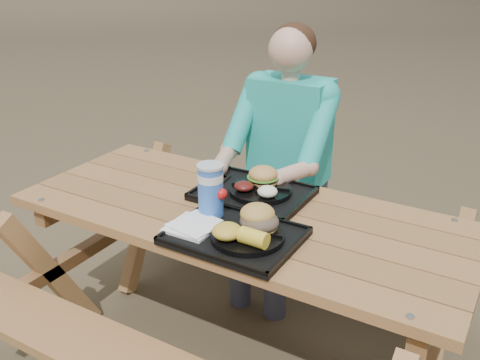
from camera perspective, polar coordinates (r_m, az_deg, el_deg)
The scene contains 18 objects.
ground at distance 2.54m, azimuth -0.00°, elevation -18.50°, with size 60.00×60.00×0.00m, color #999999.
picnic_table at distance 2.31m, azimuth -0.00°, elevation -11.57°, with size 1.80×1.49×0.75m, color #999999, non-canonical shape.
tray_near at distance 1.91m, azimuth -0.56°, elevation -6.06°, with size 0.45×0.35×0.02m, color black.
tray_far at distance 2.23m, azimuth 1.40°, elevation -1.53°, with size 0.45×0.35×0.02m, color black.
plate_near at distance 1.87m, azimuth 0.81°, elevation -6.02°, with size 0.26×0.26×0.02m, color black.
plate_far at distance 2.21m, azimuth 2.21°, elevation -1.13°, with size 0.26×0.26×0.02m, color black.
napkin_stack at distance 1.95m, azimuth -5.09°, elevation -4.86°, with size 0.17×0.17×0.02m, color white.
soda_cup at distance 2.00m, azimuth -3.15°, elevation -1.19°, with size 0.10×0.10×0.19m, color blue.
condiment_bbq at distance 1.98m, azimuth 1.35°, elevation -3.99°, with size 0.05×0.05×0.03m, color black.
condiment_mustard at distance 1.96m, azimuth 3.12°, elevation -4.28°, with size 0.06×0.06×0.03m, color gold.
sandwich at distance 1.87m, azimuth 2.09°, elevation -3.37°, with size 0.13×0.13×0.14m, color #BD8F42, non-canonical shape.
mac_cheese at distance 1.83m, azimuth -1.39°, elevation -5.48°, with size 0.11×0.11×0.05m, color gold.
corn_cob at distance 1.78m, azimuth 1.47°, elevation -6.18°, with size 0.10×0.10×0.06m, color yellow, non-canonical shape.
cutlery_far at distance 2.30m, azimuth -2.19°, elevation -0.30°, with size 0.03×0.17×0.01m, color black.
burger at distance 2.24m, azimuth 2.49°, elevation 1.01°, with size 0.13×0.13×0.11m, color #C88C46, non-canonical shape.
baked_beans at distance 2.18m, azimuth 0.42°, elevation -0.67°, with size 0.08×0.08×0.04m, color #561511.
potato_salad at distance 2.13m, azimuth 2.95°, elevation -1.24°, with size 0.08×0.08×0.04m, color white.
diner at distance 2.74m, azimuth 5.01°, elevation 0.64°, with size 0.48×0.84×1.28m, color #1B91BD, non-canonical shape.
Camera 1 is at (0.95, -1.63, 1.70)m, focal length 40.00 mm.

